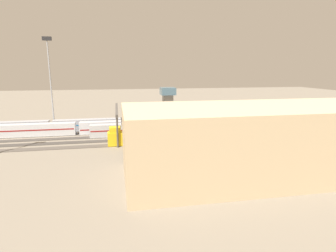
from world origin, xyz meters
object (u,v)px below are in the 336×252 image
train_on_track_4 (126,137)px  control_tower (168,100)px  train_on_track_1 (154,125)px  light_mast_0 (50,73)px  signal_gantry (117,113)px  train_on_track_0 (155,122)px  train_on_track_2 (204,127)px  train_on_track_3 (222,129)px  maintenance_shed (258,141)px

train_on_track_4 → control_tower: (-18.82, -37.90, 5.40)m
train_on_track_1 → light_mast_0: (32.67, -7.34, 17.03)m
light_mast_0 → signal_gantry: (-20.82, 12.34, -11.61)m
train_on_track_4 → signal_gantry: (2.10, -10.00, 5.26)m
train_on_track_0 → control_tower: bearing=-114.1°
train_on_track_2 → train_on_track_3: 6.57m
train_on_track_2 → signal_gantry: signal_gantry is taller
train_on_track_4 → maintenance_shed: size_ratio=0.19×
train_on_track_3 → train_on_track_1: 22.30m
train_on_track_4 → control_tower: bearing=-116.4°
maintenance_shed → control_tower: 63.85m
train_on_track_3 → signal_gantry: bearing=-8.9°
control_tower → train_on_track_3: bearing=108.3°
light_mast_0 → control_tower: bearing=-159.6°
maintenance_shed → train_on_track_3: bearing=-99.3°
light_mast_0 → control_tower: light_mast_0 is taller
train_on_track_0 → train_on_track_4: bearing=61.6°
train_on_track_0 → signal_gantry: size_ratio=4.59×
train_on_track_4 → signal_gantry: 11.49m
train_on_track_2 → train_on_track_1: same height
train_on_track_3 → light_mast_0: 57.90m
train_on_track_4 → signal_gantry: bearing=-78.2°
train_on_track_0 → control_tower: control_tower is taller
train_on_track_0 → train_on_track_1: (1.05, 5.00, -0.07)m
maintenance_shed → control_tower: size_ratio=3.98×
signal_gantry → control_tower: (-20.91, -27.90, 0.14)m
train_on_track_1 → maintenance_shed: (-14.89, 40.69, 4.75)m
train_on_track_3 → control_tower: bearing=-71.7°
train_on_track_2 → train_on_track_1: 16.45m
signal_gantry → maintenance_shed: size_ratio=0.49×
train_on_track_3 → train_on_track_1: train_on_track_3 is taller
maintenance_shed → control_tower: (5.82, -63.58, 0.81)m
train_on_track_2 → signal_gantry: size_ratio=2.86×
train_on_track_2 → control_tower: control_tower is taller
train_on_track_4 → light_mast_0: light_mast_0 is taller
train_on_track_4 → maintenance_shed: 35.89m
signal_gantry → maintenance_shed: 44.60m
train_on_track_1 → train_on_track_3: bearing=153.4°
train_on_track_2 → control_tower: 29.20m
signal_gantry → train_on_track_0: bearing=-142.2°
train_on_track_2 → light_mast_0: light_mast_0 is taller
train_on_track_0 → train_on_track_4: (10.80, 20.00, 0.09)m
train_on_track_2 → light_mast_0: size_ratio=2.35×
train_on_track_3 → train_on_track_0: bearing=-38.5°
signal_gantry → maintenance_shed: bearing=126.8°
light_mast_0 → train_on_track_0: bearing=176.0°
train_on_track_0 → maintenance_shed: 47.97m
signal_gantry → maintenance_shed: (-26.73, 35.69, -0.67)m
train_on_track_2 → control_tower: bearing=-76.7°
train_on_track_2 → train_on_track_1: size_ratio=0.75×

